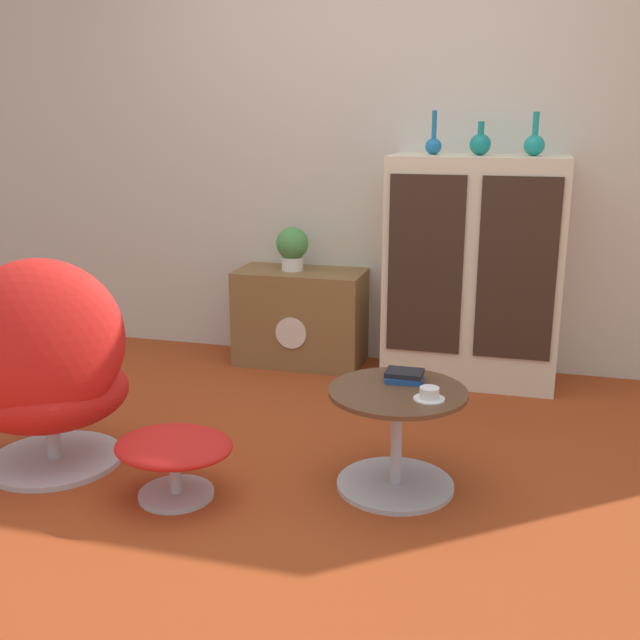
% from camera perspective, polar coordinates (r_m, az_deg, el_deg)
% --- Properties ---
extents(ground_plane, '(12.00, 12.00, 0.00)m').
position_cam_1_polar(ground_plane, '(3.08, -2.72, -12.24)').
color(ground_plane, '#9E3D19').
extents(wall_back, '(6.40, 0.06, 2.60)m').
position_cam_1_polar(wall_back, '(4.37, 4.11, 13.67)').
color(wall_back, beige).
rests_on(wall_back, ground_plane).
extents(sideboard, '(0.92, 0.45, 1.22)m').
position_cam_1_polar(sideboard, '(4.12, 11.57, 3.68)').
color(sideboard, beige).
rests_on(sideboard, ground_plane).
extents(tv_console, '(0.74, 0.39, 0.56)m').
position_cam_1_polar(tv_console, '(4.40, -1.48, 0.23)').
color(tv_console, brown).
rests_on(tv_console, ground_plane).
extents(egg_chair, '(0.86, 0.84, 0.92)m').
position_cam_1_polar(egg_chair, '(3.21, -20.23, -3.60)').
color(egg_chair, '#B7B7BC').
rests_on(egg_chair, ground_plane).
extents(ottoman, '(0.46, 0.39, 0.25)m').
position_cam_1_polar(ottoman, '(2.94, -11.06, -9.79)').
color(ottoman, '#B7B7BC').
rests_on(ottoman, ground_plane).
extents(coffee_table, '(0.54, 0.54, 0.41)m').
position_cam_1_polar(coffee_table, '(2.96, 5.85, -8.71)').
color(coffee_table, '#B7B7BC').
rests_on(coffee_table, ground_plane).
extents(vase_leftmost, '(0.09, 0.09, 0.23)m').
position_cam_1_polar(vase_leftmost, '(4.07, 8.65, 13.15)').
color(vase_leftmost, '#196699').
rests_on(vase_leftmost, sideboard).
extents(vase_inner_left, '(0.11, 0.11, 0.17)m').
position_cam_1_polar(vase_inner_left, '(4.05, 12.12, 13.01)').
color(vase_inner_left, '#147A75').
rests_on(vase_inner_left, sideboard).
extents(vase_inner_right, '(0.11, 0.11, 0.22)m').
position_cam_1_polar(vase_inner_right, '(4.04, 16.02, 12.81)').
color(vase_inner_right, teal).
rests_on(vase_inner_right, sideboard).
extents(potted_plant, '(0.19, 0.19, 0.25)m').
position_cam_1_polar(potted_plant, '(4.32, -2.12, 5.61)').
color(potted_plant, silver).
rests_on(potted_plant, tv_console).
extents(teacup, '(0.12, 0.12, 0.05)m').
position_cam_1_polar(teacup, '(2.80, 8.33, -5.66)').
color(teacup, white).
rests_on(teacup, coffee_table).
extents(book_stack, '(0.15, 0.12, 0.04)m').
position_cam_1_polar(book_stack, '(2.97, 6.45, -4.26)').
color(book_stack, '#1E478C').
rests_on(book_stack, coffee_table).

